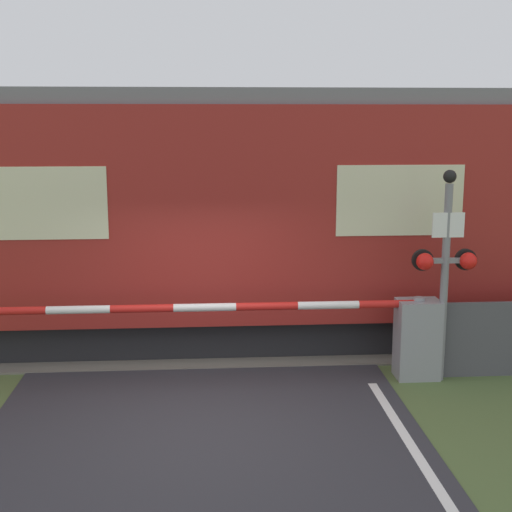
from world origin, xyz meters
name	(u,v)px	position (x,y,z in m)	size (l,w,h in m)	color
ground_plane	(204,420)	(0.00, 0.00, 0.00)	(80.00, 80.00, 0.00)	#4C6033
track_bed	(204,336)	(0.00, 3.37, 0.02)	(36.00, 3.20, 0.13)	#666056
train	(377,214)	(2.92, 3.37, 2.10)	(18.99, 2.77, 4.11)	black
crossing_barrier	(377,333)	(2.46, 1.26, 0.68)	(6.45, 0.44, 1.20)	gray
signal_post	(446,263)	(3.37, 1.14, 1.70)	(0.91, 0.26, 2.99)	gray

